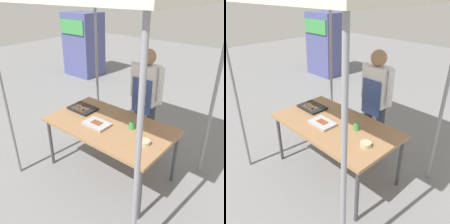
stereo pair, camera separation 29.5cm
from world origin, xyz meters
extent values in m
plane|color=slate|center=(0.00, 0.00, 0.00)|extent=(18.00, 18.00, 0.00)
cube|color=#9E724C|center=(0.00, 0.00, 0.73)|extent=(1.60, 0.90, 0.04)
cylinder|color=#3F3F44|center=(-0.74, -0.39, 0.35)|extent=(0.04, 0.04, 0.71)
cylinder|color=#3F3F44|center=(0.74, -0.39, 0.35)|extent=(0.04, 0.04, 0.71)
cylinder|color=#3F3F44|center=(-0.74, 0.39, 0.35)|extent=(0.04, 0.04, 0.71)
cylinder|color=#3F3F44|center=(0.74, 0.39, 0.35)|extent=(0.04, 0.04, 0.71)
cylinder|color=gray|center=(-0.95, -0.80, 1.08)|extent=(0.04, 0.04, 2.16)
cylinder|color=gray|center=(0.95, -0.80, 1.08)|extent=(0.04, 0.04, 2.16)
cylinder|color=gray|center=(-0.95, 0.80, 1.08)|extent=(0.04, 0.04, 2.16)
cylinder|color=gray|center=(0.95, 0.80, 1.08)|extent=(0.04, 0.04, 2.16)
cube|color=#ADADB2|center=(-0.11, -0.12, 0.76)|extent=(0.31, 0.21, 0.02)
cube|color=#ADADB2|center=(-0.11, -0.12, 0.78)|extent=(0.32, 0.23, 0.01)
cylinder|color=#9E512D|center=(-0.16, -0.12, 0.78)|extent=(0.03, 0.09, 0.03)
cylinder|color=#9E512D|center=(-0.13, -0.12, 0.78)|extent=(0.03, 0.09, 0.03)
cylinder|color=#9E512D|center=(-0.11, -0.12, 0.78)|extent=(0.03, 0.09, 0.03)
cylinder|color=#9E512D|center=(-0.08, -0.12, 0.78)|extent=(0.03, 0.09, 0.03)
cylinder|color=#9E512D|center=(-0.05, -0.12, 0.78)|extent=(0.03, 0.09, 0.03)
cube|color=black|center=(-0.55, 0.07, 0.76)|extent=(0.37, 0.26, 0.02)
cube|color=black|center=(-0.55, 0.07, 0.78)|extent=(0.38, 0.27, 0.01)
cylinder|color=tan|center=(-0.55, -0.02, 0.78)|extent=(0.24, 0.01, 0.01)
cube|color=#9E512D|center=(-0.63, -0.02, 0.78)|extent=(0.02, 0.02, 0.02)
cube|color=#9E512D|center=(-0.57, -0.02, 0.78)|extent=(0.02, 0.02, 0.02)
cube|color=#9E512D|center=(-0.55, -0.02, 0.78)|extent=(0.02, 0.02, 0.02)
cylinder|color=tan|center=(-0.55, 0.02, 0.78)|extent=(0.24, 0.01, 0.01)
cube|color=#9E512D|center=(-0.48, 0.02, 0.78)|extent=(0.02, 0.02, 0.02)
cube|color=#9E512D|center=(-0.48, 0.02, 0.78)|extent=(0.02, 0.02, 0.02)
cube|color=#9E512D|center=(-0.59, 0.02, 0.78)|extent=(0.02, 0.02, 0.02)
cube|color=#9E512D|center=(-0.58, 0.02, 0.78)|extent=(0.02, 0.02, 0.02)
cylinder|color=tan|center=(-0.55, 0.05, 0.78)|extent=(0.24, 0.01, 0.01)
cube|color=#9E512D|center=(-0.63, 0.05, 0.78)|extent=(0.02, 0.02, 0.02)
cube|color=#9E512D|center=(-0.47, 0.05, 0.78)|extent=(0.02, 0.02, 0.02)
cube|color=#9E512D|center=(-0.53, 0.05, 0.78)|extent=(0.02, 0.02, 0.02)
cube|color=#9E512D|center=(-0.51, 0.05, 0.78)|extent=(0.02, 0.02, 0.02)
cylinder|color=tan|center=(-0.55, 0.09, 0.78)|extent=(0.24, 0.01, 0.01)
cube|color=#9E512D|center=(-0.54, 0.09, 0.78)|extent=(0.02, 0.02, 0.02)
cube|color=#9E512D|center=(-0.53, 0.09, 0.78)|extent=(0.02, 0.02, 0.02)
cube|color=#9E512D|center=(-0.61, 0.09, 0.78)|extent=(0.02, 0.02, 0.02)
cylinder|color=tan|center=(-0.55, 0.12, 0.78)|extent=(0.24, 0.01, 0.01)
cube|color=#9E512D|center=(-0.57, 0.12, 0.78)|extent=(0.02, 0.02, 0.02)
cube|color=#9E512D|center=(-0.58, 0.12, 0.78)|extent=(0.02, 0.02, 0.02)
cube|color=#9E512D|center=(-0.60, 0.12, 0.78)|extent=(0.02, 0.02, 0.02)
cube|color=#9E512D|center=(-0.59, 0.12, 0.78)|extent=(0.02, 0.02, 0.02)
cylinder|color=tan|center=(-0.55, 0.16, 0.78)|extent=(0.24, 0.01, 0.01)
cube|color=#9E512D|center=(-0.53, 0.16, 0.78)|extent=(0.02, 0.02, 0.02)
cube|color=#9E512D|center=(-0.62, 0.16, 0.78)|extent=(0.02, 0.02, 0.02)
cube|color=#9E512D|center=(-0.54, 0.16, 0.78)|extent=(0.02, 0.02, 0.02)
cylinder|color=#BFB28C|center=(0.58, -0.09, 0.77)|extent=(0.12, 0.12, 0.05)
cylinder|color=#3F994C|center=(0.28, 0.09, 0.79)|extent=(0.07, 0.07, 0.09)
cylinder|color=#333842|center=(-0.06, 0.73, 0.40)|extent=(0.12, 0.12, 0.79)
cylinder|color=#333842|center=(0.16, 0.73, 0.40)|extent=(0.12, 0.12, 0.79)
cube|color=white|center=(0.05, 0.73, 1.07)|extent=(0.34, 0.20, 0.56)
cube|color=#384C8C|center=(0.05, 0.62, 0.93)|extent=(0.30, 0.02, 0.51)
cylinder|color=white|center=(-0.17, 0.73, 1.10)|extent=(0.08, 0.08, 0.51)
cylinder|color=white|center=(0.27, 0.73, 1.10)|extent=(0.08, 0.08, 0.51)
sphere|color=#9E7256|center=(0.05, 0.73, 1.46)|extent=(0.21, 0.21, 0.21)
cube|color=#4C518C|center=(-3.37, 2.83, 0.86)|extent=(0.96, 0.77, 1.72)
cube|color=#3F994C|center=(-3.37, 2.43, 1.38)|extent=(0.86, 0.03, 0.36)
camera|label=1|loc=(1.68, -1.97, 2.24)|focal=38.30mm
camera|label=2|loc=(1.90, -1.76, 2.24)|focal=38.30mm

